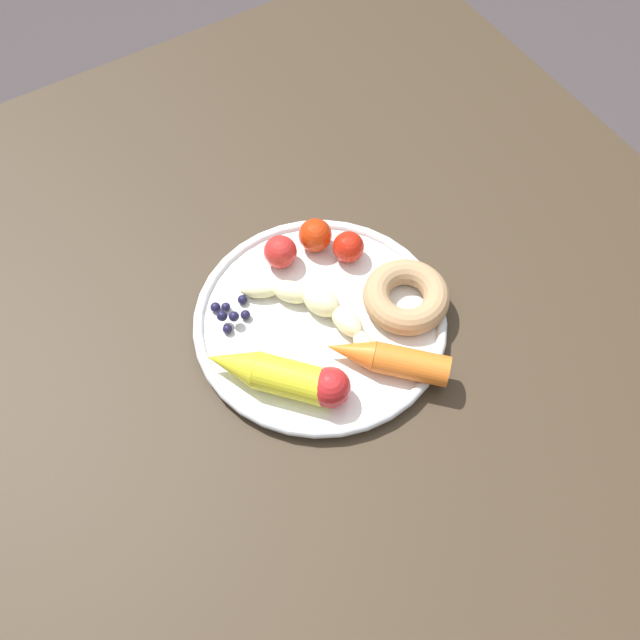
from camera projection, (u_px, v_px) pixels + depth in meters
The scene contains 12 objects.
ground_plane at pixel (351, 542), 1.49m from camera, with size 6.00×6.00×0.00m, color #403839.
dining_table at pixel (372, 385), 0.90m from camera, with size 1.19×0.91×0.77m.
plate at pixel (320, 321), 0.84m from camera, with size 0.28×0.28×0.02m.
banana at pixel (318, 308), 0.83m from camera, with size 0.17×0.10×0.03m.
carrot_orange at pixel (387, 359), 0.79m from camera, with size 0.12×0.12×0.03m.
carrot_yellow at pixel (269, 373), 0.78m from camera, with size 0.13×0.12×0.04m.
donut at pixel (406, 297), 0.83m from camera, with size 0.10×0.10×0.03m, color tan.
blueberry_pile at pixel (230, 313), 0.83m from camera, with size 0.04×0.04×0.02m.
tomato_near at pixel (330, 387), 0.77m from camera, with size 0.04×0.04×0.04m, color red.
tomato_mid at pixel (348, 247), 0.87m from camera, with size 0.04×0.04×0.04m, color red.
tomato_far at pixel (315, 235), 0.87m from camera, with size 0.04×0.04×0.04m, color red.
tomato_extra at pixel (280, 252), 0.86m from camera, with size 0.04×0.04×0.04m, color red.
Camera 1 is at (-0.32, 0.27, 1.49)m, focal length 42.30 mm.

